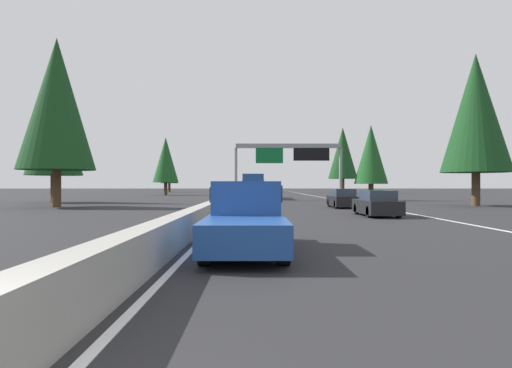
# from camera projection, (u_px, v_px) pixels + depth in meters

# --- Properties ---
(ground_plane) EXTENTS (320.00, 320.00, 0.00)m
(ground_plane) POSITION_uv_depth(u_px,v_px,m) (242.00, 197.00, 62.20)
(ground_plane) COLOR #262628
(median_barrier) EXTENTS (180.00, 0.56, 0.90)m
(median_barrier) POSITION_uv_depth(u_px,v_px,m) (243.00, 192.00, 82.20)
(median_barrier) COLOR #9E9B93
(median_barrier) RESTS_ON ground
(shoulder_stripe_right) EXTENTS (160.00, 0.16, 0.01)m
(shoulder_stripe_right) POSITION_uv_depth(u_px,v_px,m) (312.00, 195.00, 72.22)
(shoulder_stripe_right) COLOR silver
(shoulder_stripe_right) RESTS_ON ground
(shoulder_stripe_median) EXTENTS (160.00, 0.16, 0.01)m
(shoulder_stripe_median) POSITION_uv_depth(u_px,v_px,m) (245.00, 196.00, 72.20)
(shoulder_stripe_median) COLOR silver
(shoulder_stripe_median) RESTS_ON ground
(sign_gantry_overhead) EXTENTS (0.50, 12.68, 6.63)m
(sign_gantry_overhead) POSITION_uv_depth(u_px,v_px,m) (290.00, 155.00, 50.32)
(sign_gantry_overhead) COLOR gray
(sign_gantry_overhead) RESTS_ON ground
(pickup_distant_b) EXTENTS (5.60, 2.00, 1.86)m
(pickup_distant_b) POSITION_uv_depth(u_px,v_px,m) (246.00, 216.00, 11.64)
(pickup_distant_b) COLOR #1E4793
(pickup_distant_b) RESTS_ON ground
(sedan_far_center) EXTENTS (4.40, 1.80, 1.47)m
(sedan_far_center) POSITION_uv_depth(u_px,v_px,m) (377.00, 204.00, 24.37)
(sedan_far_center) COLOR black
(sedan_far_center) RESTS_ON ground
(bus_near_right) EXTENTS (11.50, 2.55, 3.10)m
(bus_near_right) POSITION_uv_depth(u_px,v_px,m) (253.00, 185.00, 55.91)
(bus_near_right) COLOR #1E4793
(bus_near_right) RESTS_ON ground
(minivan_distant_a) EXTENTS (5.00, 1.95, 1.69)m
(minivan_distant_a) POSITION_uv_depth(u_px,v_px,m) (279.00, 188.00, 123.61)
(minivan_distant_a) COLOR maroon
(minivan_distant_a) RESTS_ON ground
(sedan_mid_center) EXTENTS (4.40, 1.80, 1.47)m
(sedan_mid_center) POSITION_uv_depth(u_px,v_px,m) (343.00, 199.00, 33.35)
(sedan_mid_center) COLOR black
(sedan_mid_center) RESTS_ON ground
(conifer_right_near) EXTENTS (5.66, 5.66, 12.85)m
(conifer_right_near) POSITION_uv_depth(u_px,v_px,m) (476.00, 113.00, 36.02)
(conifer_right_near) COLOR #4C3823
(conifer_right_near) RESTS_ON ground
(conifer_right_mid) EXTENTS (3.81, 3.81, 8.67)m
(conifer_right_mid) POSITION_uv_depth(u_px,v_px,m) (371.00, 155.00, 49.06)
(conifer_right_mid) COLOR #4C3823
(conifer_right_mid) RESTS_ON ground
(conifer_right_far) EXTENTS (6.32, 6.32, 14.36)m
(conifer_right_far) POSITION_uv_depth(u_px,v_px,m) (343.00, 153.00, 93.40)
(conifer_right_far) COLOR #4C3823
(conifer_right_far) RESTS_ON ground
(conifer_left_foreground) EXTENTS (5.94, 5.94, 13.50)m
(conifer_left_foreground) POSITION_uv_depth(u_px,v_px,m) (57.00, 104.00, 34.06)
(conifer_left_foreground) COLOR #4C3823
(conifer_left_foreground) RESTS_ON ground
(conifer_left_near) EXTENTS (5.51, 5.51, 12.51)m
(conifer_left_near) POSITION_uv_depth(u_px,v_px,m) (54.00, 127.00, 43.25)
(conifer_left_near) COLOR #4C3823
(conifer_left_near) RESTS_ON ground
(conifer_left_mid) EXTENTS (4.46, 4.46, 10.13)m
(conifer_left_mid) POSITION_uv_depth(u_px,v_px,m) (166.00, 160.00, 74.69)
(conifer_left_mid) COLOR #4C3823
(conifer_left_mid) RESTS_ON ground
(conifer_left_far) EXTENTS (4.46, 4.46, 10.14)m
(conifer_left_far) POSITION_uv_depth(u_px,v_px,m) (169.00, 168.00, 108.04)
(conifer_left_far) COLOR #4C3823
(conifer_left_far) RESTS_ON ground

